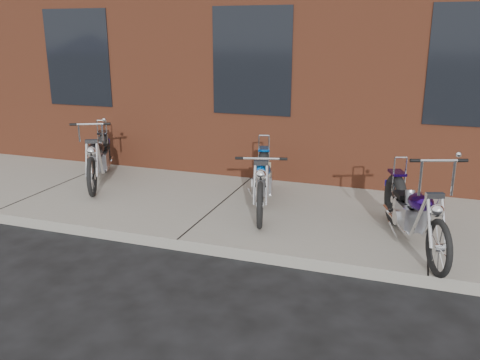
% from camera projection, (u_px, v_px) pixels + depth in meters
% --- Properties ---
extents(ground, '(120.00, 120.00, 0.00)m').
position_uv_depth(ground, '(178.00, 251.00, 6.47)').
color(ground, black).
rests_on(ground, ground).
extents(sidewalk, '(22.00, 3.00, 0.15)m').
position_uv_depth(sidewalk, '(221.00, 208.00, 7.81)').
color(sidewalk, gray).
rests_on(sidewalk, ground).
extents(chopper_purple, '(0.88, 2.11, 1.24)m').
position_uv_depth(chopper_purple, '(413.00, 214.00, 6.17)').
color(chopper_purple, black).
rests_on(chopper_purple, sidewalk).
extents(chopper_blue, '(0.76, 2.18, 0.97)m').
position_uv_depth(chopper_blue, '(262.00, 182.00, 7.51)').
color(chopper_blue, black).
rests_on(chopper_blue, sidewalk).
extents(chopper_third, '(1.10, 2.06, 1.14)m').
position_uv_depth(chopper_third, '(99.00, 159.00, 8.81)').
color(chopper_third, black).
rests_on(chopper_third, sidewalk).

